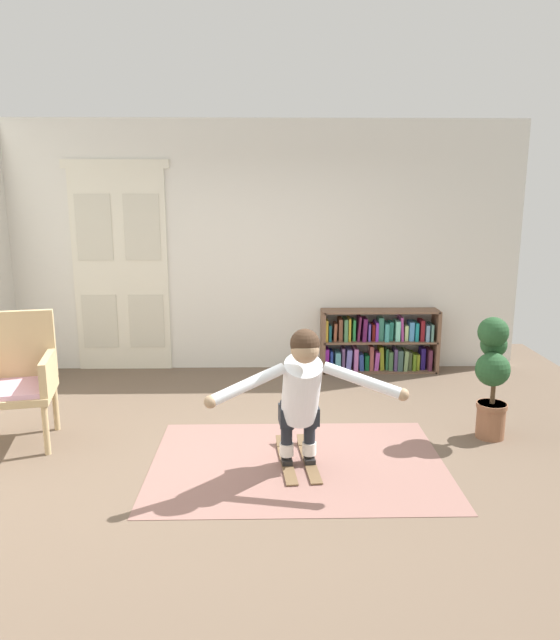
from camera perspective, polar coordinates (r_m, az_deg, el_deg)
name	(u,v)px	position (r m, az deg, el deg)	size (l,w,h in m)	color
ground_plane	(265,461)	(4.81, -1.49, -13.50)	(7.20, 7.20, 0.00)	brown
back_wall	(265,248)	(6.96, -1.44, 7.02)	(6.00, 0.10, 2.90)	silver
double_door	(121,267)	(7.14, -15.19, 4.95)	(1.22, 0.05, 2.45)	beige
rug	(298,463)	(4.77, 1.74, -13.69)	(2.30, 1.60, 0.01)	#845E56
bookshelf	(378,344)	(7.07, 9.49, -2.26)	(1.38, 0.30, 0.74)	brown
wicker_chair	(16,376)	(5.43, -24.20, -4.95)	(0.71, 0.71, 1.10)	tan
potted_plant	(492,371)	(5.34, 19.89, -4.68)	(0.32, 0.43, 1.06)	brown
skis_pair	(297,459)	(4.79, 1.69, -13.32)	(0.34, 0.79, 0.07)	brown
person_skier	(302,389)	(4.35, 2.12, -6.72)	(1.42, 0.70, 1.09)	white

